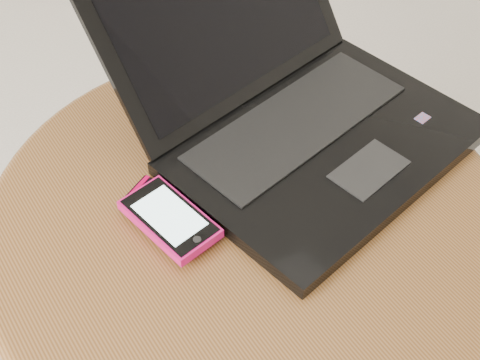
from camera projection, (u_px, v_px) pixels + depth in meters
table at (247, 261)px, 0.95m from camera, size 0.68×0.68×0.54m
laptop at (295, 109)px, 0.93m from camera, size 0.46×0.48×0.22m
phone_black at (167, 208)px, 0.86m from camera, size 0.10×0.12×0.01m
phone_pink at (170, 219)px, 0.83m from camera, size 0.09×0.13×0.02m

